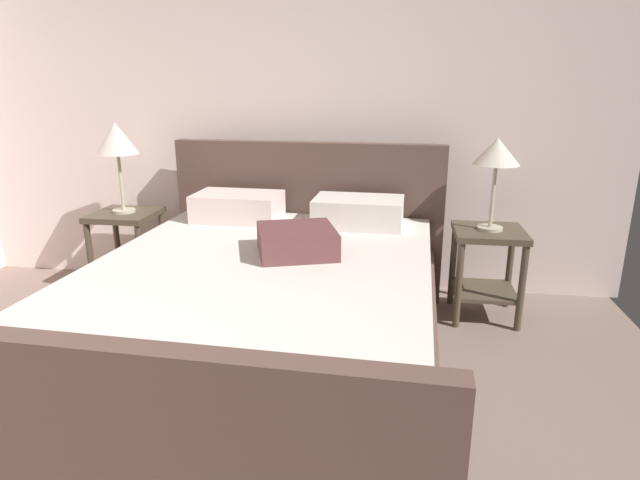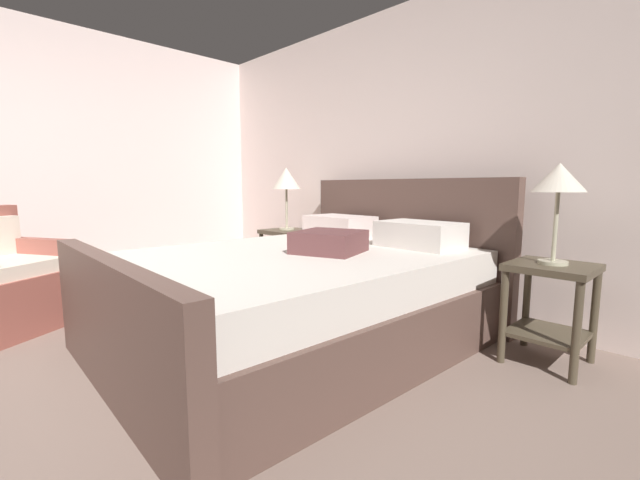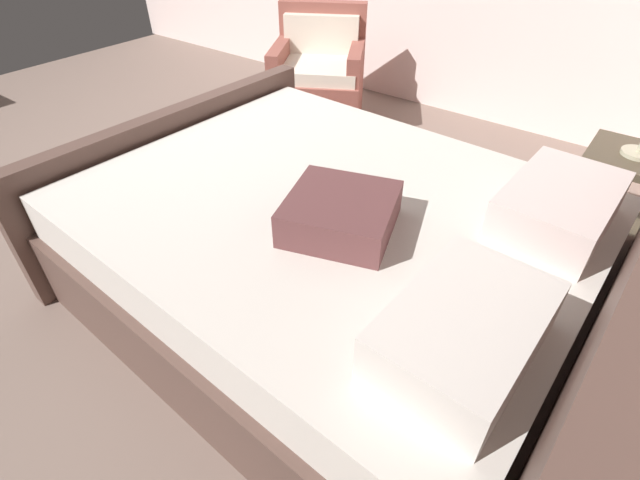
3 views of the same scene
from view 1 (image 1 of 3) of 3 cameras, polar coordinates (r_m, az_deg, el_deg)
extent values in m
cube|color=silver|center=(4.00, -4.14, 13.48)|extent=(4.96, 0.12, 2.58)
cube|color=brown|center=(2.92, -5.96, -10.09)|extent=(1.88, 2.23, 0.40)
cube|color=brown|center=(3.82, -1.34, 2.17)|extent=(1.91, 0.19, 1.11)
cube|color=brown|center=(1.95, -16.15, -20.41)|extent=(1.91, 0.19, 0.71)
cube|color=silver|center=(2.79, -6.15, -4.40)|extent=(1.80, 2.17, 0.22)
cube|color=silver|center=(3.58, -8.80, 3.56)|extent=(0.58, 0.38, 0.18)
cube|color=silver|center=(3.40, 4.14, 3.03)|extent=(0.58, 0.38, 0.18)
cube|color=brown|center=(2.84, -2.51, -0.08)|extent=(0.51, 0.51, 0.14)
cube|color=#493F2E|center=(3.57, 17.71, 0.76)|extent=(0.44, 0.44, 0.04)
cube|color=#493F2E|center=(3.69, 17.17, -5.22)|extent=(0.40, 0.40, 0.02)
cylinder|color=#493F2E|center=(3.45, 14.65, -4.75)|extent=(0.04, 0.04, 0.56)
cylinder|color=#493F2E|center=(3.52, 20.82, -4.91)|extent=(0.04, 0.04, 0.56)
cylinder|color=#493F2E|center=(3.81, 14.06, -2.69)|extent=(0.04, 0.04, 0.56)
cylinder|color=#493F2E|center=(3.87, 19.66, -2.87)|extent=(0.04, 0.04, 0.56)
cylinder|color=#B7B293|center=(3.56, 17.75, 1.23)|extent=(0.16, 0.16, 0.02)
cylinder|color=#B7B293|center=(3.51, 18.05, 4.50)|extent=(0.02, 0.02, 0.40)
cone|color=beige|center=(3.47, 18.47, 9.01)|extent=(0.29, 0.29, 0.16)
cube|color=#493F2E|center=(4.11, -20.24, 2.55)|extent=(0.44, 0.44, 0.04)
cube|color=#493F2E|center=(4.22, -19.70, -2.72)|extent=(0.40, 0.40, 0.02)
cylinder|color=#493F2E|center=(4.12, -23.38, -2.10)|extent=(0.04, 0.04, 0.56)
cylinder|color=#493F2E|center=(3.94, -18.65, -2.42)|extent=(0.04, 0.04, 0.56)
cylinder|color=#493F2E|center=(4.44, -20.89, -0.56)|extent=(0.04, 0.04, 0.56)
cylinder|color=#493F2E|center=(4.27, -16.41, -0.79)|extent=(0.04, 0.04, 0.56)
cylinder|color=#B7B293|center=(4.10, -20.28, 2.96)|extent=(0.16, 0.16, 0.02)
cylinder|color=#B7B293|center=(4.06, -20.58, 5.83)|extent=(0.02, 0.02, 0.40)
cone|color=beige|center=(4.02, -21.03, 10.17)|extent=(0.29, 0.29, 0.22)
camera|label=2|loc=(1.61, 63.84, -9.63)|focal=22.90mm
camera|label=3|loc=(3.58, 20.76, 19.04)|focal=26.15mm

